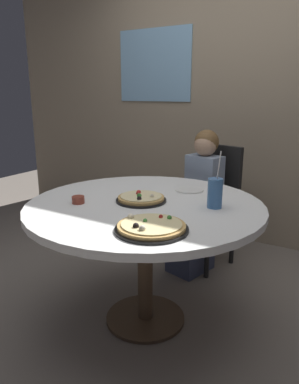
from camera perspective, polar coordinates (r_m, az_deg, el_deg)
The scene contains 10 objects.
ground_plane at distance 2.35m, azimuth -0.66°, elevation -19.44°, with size 8.00×8.00×0.00m, color slate.
wall_with_window at distance 3.40m, azimuth 14.09°, elevation 16.83°, with size 5.20×0.14×2.90m.
dining_table at distance 2.04m, azimuth -0.72°, elevation -4.01°, with size 1.33×1.33×0.75m.
chair_wooden at distance 2.91m, azimuth 9.71°, elevation -1.03°, with size 0.49×0.49×0.95m.
diner_child at distance 2.78m, azimuth 7.56°, elevation -2.72°, with size 0.34×0.43×1.08m.
pizza_veggie at distance 2.04m, azimuth -1.34°, elevation -1.03°, with size 0.29×0.29×0.05m.
pizza_cheese at distance 1.61m, azimuth 0.28°, elevation -5.57°, with size 0.34×0.34×0.05m.
soda_cup at distance 1.94m, azimuth 10.35°, elevation -0.15°, with size 0.08×0.08×0.31m.
sauce_bowl at distance 2.04m, azimuth -11.24°, elevation -1.21°, with size 0.07×0.07×0.04m, color brown.
plate_small at distance 2.28m, azimuth 6.33°, elevation 0.36°, with size 0.18×0.18×0.01m, color white.
Camera 1 is at (1.01, -1.64, 1.35)m, focal length 33.62 mm.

